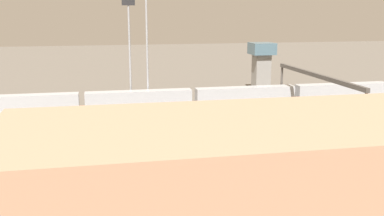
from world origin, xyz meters
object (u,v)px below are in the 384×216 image
train_on_track_6 (333,123)px  signal_gantry (316,79)px  train_on_track_0 (239,95)px  light_mast_2 (147,31)px  light_mast_0 (129,38)px  train_on_track_3 (160,114)px  control_tower (261,63)px  maintenance_shed (248,167)px

train_on_track_6 → signal_gantry: signal_gantry is taller
train_on_track_0 → light_mast_2: size_ratio=4.46×
signal_gantry → train_on_track_0: bearing=-53.7°
signal_gantry → light_mast_0: bearing=-27.8°
train_on_track_3 → train_on_track_0: size_ratio=0.41×
train_on_track_6 → light_mast_0: light_mast_0 is taller
train_on_track_3 → control_tower: bearing=-135.9°
train_on_track_3 → train_on_track_6: size_ratio=0.66×
train_on_track_6 → control_tower: (-3.97, -44.94, 4.86)m
light_mast_0 → train_on_track_6: bearing=132.6°
train_on_track_0 → control_tower: (-10.68, -14.94, 5.41)m
train_on_track_3 → light_mast_0: light_mast_0 is taller
light_mast_2 → maintenance_shed: 56.92m
train_on_track_0 → light_mast_0: size_ratio=4.94×
train_on_track_0 → maintenance_shed: size_ratio=2.25×
light_mast_2 → control_tower: 35.04m
train_on_track_3 → light_mast_2: bearing=-88.6°
signal_gantry → maintenance_shed: 47.30m
light_mast_2 → signal_gantry: size_ratio=0.74×
train_on_track_3 → maintenance_shed: bearing=95.9°
train_on_track_3 → maintenance_shed: size_ratio=0.93×
train_on_track_6 → light_mast_0: size_ratio=3.08×
light_mast_0 → control_tower: 37.53m
light_mast_0 → train_on_track_0: bearing=171.4°
maintenance_shed → light_mast_2: bearing=-85.5°
train_on_track_6 → maintenance_shed: bearing=45.8°
train_on_track_6 → maintenance_shed: 32.97m
light_mast_0 → maintenance_shed: light_mast_0 is taller
signal_gantry → train_on_track_3: bearing=0.0°
light_mast_2 → signal_gantry: light_mast_2 is taller
light_mast_0 → maintenance_shed: 58.66m
light_mast_0 → train_on_track_3: bearing=102.3°
light_mast_0 → maintenance_shed: bearing=98.0°
train_on_track_0 → light_mast_2: bearing=-5.6°
train_on_track_6 → signal_gantry: size_ratio=2.04×
light_mast_2 → signal_gantry: bearing=151.7°
train_on_track_6 → light_mast_2: bearing=-49.5°
light_mast_0 → maintenance_shed: size_ratio=0.46×
light_mast_2 → maintenance_shed: bearing=94.5°
train_on_track_3 → train_on_track_6: bearing=150.9°
maintenance_shed → control_tower: control_tower is taller
train_on_track_6 → train_on_track_3: bearing=-29.1°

